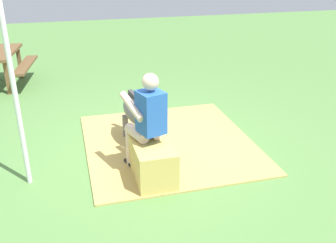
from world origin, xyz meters
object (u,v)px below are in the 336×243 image
(person_seated, at_px, (146,119))
(tent_pole_left, at_px, (16,99))
(hay_bale, at_px, (153,162))
(pony_standing, at_px, (139,113))

(person_seated, bearing_deg, tent_pole_left, 83.60)
(hay_bale, bearing_deg, tent_pole_left, 77.80)
(person_seated, bearing_deg, hay_bale, -167.92)
(hay_bale, xyz_separation_m, tent_pole_left, (0.33, 1.51, 0.87))
(hay_bale, height_order, tent_pole_left, tent_pole_left)
(hay_bale, relative_size, tent_pole_left, 0.35)
(pony_standing, bearing_deg, tent_pole_left, 111.23)
(person_seated, relative_size, tent_pole_left, 0.62)
(pony_standing, xyz_separation_m, tent_pole_left, (-0.59, 1.52, 0.58))
(person_seated, height_order, pony_standing, person_seated)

